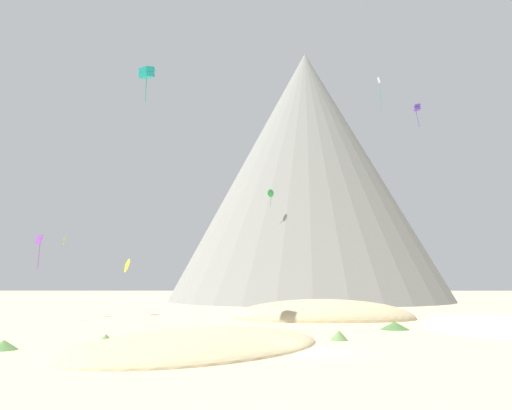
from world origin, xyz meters
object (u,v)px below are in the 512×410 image
Objects in this scene: bush_ridge_crest at (395,326)px; kite_yellow_low at (126,265)px; rock_massif at (310,190)px; bush_far_right at (4,345)px; kite_lime_low at (64,240)px; kite_green_mid at (271,193)px; kite_white_high at (380,87)px; kite_teal_mid at (147,73)px; kite_indigo_high at (417,108)px; kite_violet_low at (39,244)px; bush_near_right at (339,335)px; bush_mid_center at (106,343)px.

bush_ridge_crest is 1.31× the size of kite_yellow_low.
rock_massif is at bearing 90.50° from bush_ridge_crest.
kite_lime_low reaches higher than bush_far_right.
kite_lime_low is at bearing -168.27° from kite_green_mid.
bush_ridge_crest is 0.03× the size of rock_massif.
rock_massif reaches higher than kite_yellow_low.
kite_yellow_low is 0.37× the size of kite_white_high.
rock_massif is 67.97m from kite_teal_mid.
kite_indigo_high reaches higher than kite_teal_mid.
kite_white_high is at bearing -76.51° from rock_massif.
rock_massif is 37.36m from kite_white_high.
kite_lime_low is 0.18× the size of kite_white_high.
kite_teal_mid is 22.12m from kite_violet_low.
kite_yellow_low is at bearing -27.67° from kite_white_high.
kite_indigo_high is at bearing 45.72° from bush_far_right.
kite_indigo_high is (21.54, -18.38, 9.71)m from kite_green_mid.
rock_massif is 43.57m from kite_indigo_high.
kite_lime_low is 52.91m from kite_indigo_high.
kite_white_high is at bearing 78.12° from kite_teal_mid.
kite_indigo_high is at bearing 63.18° from bush_near_right.
bush_ridge_crest is 38.24m from kite_violet_low.
bush_near_right is 0.42× the size of kite_green_mid.
kite_green_mid reaches higher than kite_violet_low.
kite_white_high reaches higher than kite_teal_mid.
bush_near_right is 0.67× the size of kite_yellow_low.
kite_violet_low reaches higher than bush_mid_center.
kite_white_high is (7.74, 33.56, 35.56)m from bush_ridge_crest.
bush_ridge_crest is at bearing -89.50° from rock_massif.
bush_far_right is at bearing -67.15° from kite_teal_mid.
rock_massif is 21.94× the size of kite_indigo_high.
kite_teal_mid is at bearing -129.20° from kite_violet_low.
kite_yellow_low is 0.63× the size of kite_green_mid.
kite_teal_mid is 1.07× the size of kite_violet_low.
kite_lime_low is 0.31× the size of kite_green_mid.
bush_near_right is 1.35× the size of kite_lime_low.
rock_massif is 24.86× the size of kite_green_mid.
bush_far_right is at bearing 173.68° from bush_mid_center.
bush_near_right is (-6.18, -8.33, 0.02)m from bush_ridge_crest.
kite_yellow_low is at bearing 103.28° from bush_mid_center.
bush_mid_center is 0.37× the size of kite_white_high.
rock_massif reaches higher than kite_indigo_high.
kite_indigo_high is at bearing 66.63° from bush_ridge_crest.
kite_yellow_low is 0.55× the size of kite_indigo_high.
bush_far_right is (-21.62, -5.28, -0.06)m from bush_near_right.
bush_ridge_crest is at bearing 158.21° from kite_indigo_high.
kite_teal_mid reaches higher than kite_violet_low.
rock_massif is 65.60m from kite_lime_low.
kite_indigo_high is (32.77, 41.06, 29.32)m from bush_mid_center.
kite_green_mid is (-9.40, -23.18, -4.78)m from rock_massif.
kite_violet_low is at bearing -121.17° from rock_massif.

